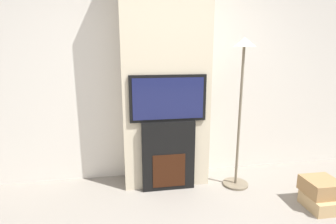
{
  "coord_description": "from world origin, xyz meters",
  "views": [
    {
      "loc": [
        -0.47,
        -1.2,
        1.58
      ],
      "look_at": [
        0.0,
        1.6,
        0.92
      ],
      "focal_mm": 28.0,
      "sensor_mm": 36.0,
      "label": 1
    }
  ],
  "objects_px": {
    "box_stack": "(322,194)",
    "television": "(168,98)",
    "floor_lamp": "(241,87)",
    "fireplace": "(168,155)"
  },
  "relations": [
    {
      "from": "fireplace",
      "to": "television",
      "type": "distance_m",
      "value": 0.67
    },
    {
      "from": "television",
      "to": "floor_lamp",
      "type": "relative_size",
      "value": 0.49
    },
    {
      "from": "floor_lamp",
      "to": "box_stack",
      "type": "xyz_separation_m",
      "value": [
        0.68,
        -0.58,
        -1.04
      ]
    },
    {
      "from": "television",
      "to": "box_stack",
      "type": "xyz_separation_m",
      "value": [
        1.5,
        -0.66,
        -0.93
      ]
    },
    {
      "from": "floor_lamp",
      "to": "box_stack",
      "type": "height_order",
      "value": "floor_lamp"
    },
    {
      "from": "box_stack",
      "to": "television",
      "type": "bearing_deg",
      "value": 156.31
    },
    {
      "from": "fireplace",
      "to": "television",
      "type": "xyz_separation_m",
      "value": [
        0.0,
        -0.0,
        0.67
      ]
    },
    {
      "from": "box_stack",
      "to": "fireplace",
      "type": "bearing_deg",
      "value": 156.25
    },
    {
      "from": "floor_lamp",
      "to": "box_stack",
      "type": "relative_size",
      "value": 4.61
    },
    {
      "from": "television",
      "to": "box_stack",
      "type": "bearing_deg",
      "value": -23.69
    }
  ]
}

